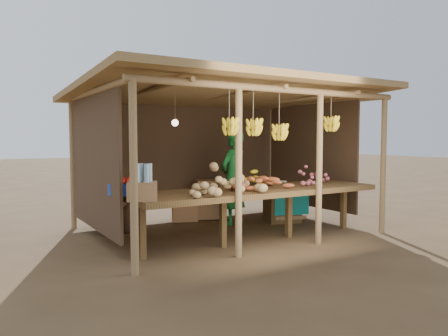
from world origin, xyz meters
TOP-DOWN VIEW (x-y plane):
  - ground at (0.00, 0.00)m, footprint 60.00×60.00m
  - stall_structure at (0.00, 0.01)m, footprint 4.70×3.50m
  - counter at (0.00, -0.95)m, footprint 3.90×1.05m
  - potato_heap at (-0.73, -1.18)m, footprint 1.20×0.81m
  - sweet_potato_heap at (-0.06, -0.96)m, footprint 1.06×0.75m
  - onion_heap at (1.08, -0.92)m, footprint 0.83×0.62m
  - banana_pile at (0.20, -0.59)m, footprint 0.67×0.46m
  - tomato_basin at (-1.90, -0.57)m, footprint 0.43×0.43m
  - bottle_box at (-1.90, -1.23)m, footprint 0.43×0.39m
  - vendor at (0.43, 0.39)m, footprint 0.72×0.60m
  - tarp_crate at (1.33, 0.11)m, footprint 0.80×0.74m
  - carton_stack at (0.13, 1.05)m, footprint 1.05×0.49m
  - burlap_sacks at (-1.55, 0.70)m, footprint 0.79×0.41m

SIDE VIEW (x-z plane):
  - ground at x=0.00m, z-range 0.00..0.00m
  - burlap_sacks at x=-1.55m, z-range -0.04..0.52m
  - tarp_crate at x=1.33m, z-range -0.07..0.71m
  - carton_stack at x=0.13m, z-range -0.04..0.69m
  - counter at x=0.00m, z-range 0.34..1.14m
  - vendor at x=0.43m, z-range 0.00..1.68m
  - tomato_basin at x=-1.90m, z-range 0.78..1.00m
  - bottle_box at x=-1.90m, z-range 0.75..1.19m
  - banana_pile at x=0.20m, z-range 0.80..1.15m
  - onion_heap at x=1.08m, z-range 0.80..1.15m
  - sweet_potato_heap at x=-0.06m, z-range 0.80..1.16m
  - potato_heap at x=-0.73m, z-range 0.80..1.17m
  - stall_structure at x=0.00m, z-range 0.71..3.14m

